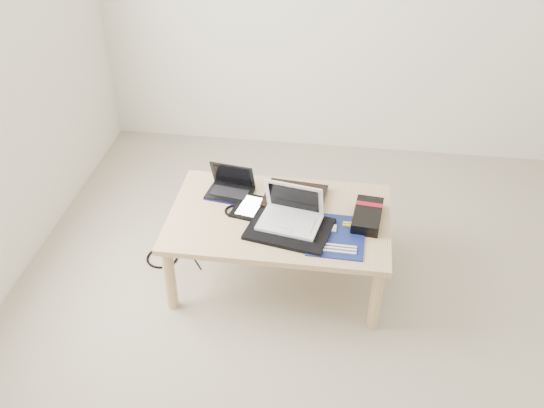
# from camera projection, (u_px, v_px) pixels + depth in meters

# --- Properties ---
(ground) EXTENTS (4.00, 4.00, 0.00)m
(ground) POSITION_uv_depth(u_px,v_px,m) (400.00, 375.00, 2.72)
(ground) COLOR #AB9B8A
(ground) RESTS_ON ground
(room_shell) EXTENTS (4.20, 4.20, 2.70)m
(room_shell) POSITION_uv_depth(u_px,v_px,m) (472.00, 1.00, 1.74)
(room_shell) COLOR white
(room_shell) RESTS_ON ground
(coffee_table) EXTENTS (1.10, 0.70, 0.40)m
(coffee_table) POSITION_uv_depth(u_px,v_px,m) (279.00, 223.00, 3.05)
(coffee_table) COLOR #DDBB85
(coffee_table) RESTS_ON ground
(book) EXTENTS (0.33, 0.29, 0.03)m
(book) POSITION_uv_depth(u_px,v_px,m) (295.00, 197.00, 3.12)
(book) COLOR black
(book) RESTS_ON coffee_table
(netbook) EXTENTS (0.26, 0.20, 0.16)m
(netbook) POSITION_uv_depth(u_px,v_px,m) (231.00, 187.00, 3.17)
(netbook) COLOR black
(netbook) RESTS_ON coffee_table
(tablet) EXTENTS (0.31, 0.26, 0.01)m
(tablet) POSITION_uv_depth(u_px,v_px,m) (261.00, 209.00, 3.05)
(tablet) COLOR black
(tablet) RESTS_ON coffee_table
(remote) EXTENTS (0.08, 0.23, 0.02)m
(remote) POSITION_uv_depth(u_px,v_px,m) (313.00, 207.00, 3.07)
(remote) COLOR silver
(remote) RESTS_ON coffee_table
(neoprene_sleeve) EXTENTS (0.44, 0.36, 0.02)m
(neoprene_sleeve) POSITION_uv_depth(u_px,v_px,m) (290.00, 229.00, 2.92)
(neoprene_sleeve) COLOR black
(neoprene_sleeve) RESTS_ON coffee_table
(white_laptop) EXTENTS (0.32, 0.26, 0.20)m
(white_laptop) POSITION_uv_depth(u_px,v_px,m) (291.00, 214.00, 2.93)
(white_laptop) COLOR silver
(white_laptop) RESTS_ON neoprene_sleeve
(motherboard) EXTENTS (0.28, 0.34, 0.02)m
(motherboard) POSITION_uv_depth(u_px,v_px,m) (337.00, 236.00, 2.89)
(motherboard) COLOR #0B1349
(motherboard) RESTS_ON coffee_table
(gpu_box) EXTENTS (0.16, 0.28, 0.06)m
(gpu_box) POSITION_uv_depth(u_px,v_px,m) (367.00, 216.00, 2.98)
(gpu_box) COLOR black
(gpu_box) RESTS_ON coffee_table
(cable_coil) EXTENTS (0.13, 0.13, 0.01)m
(cable_coil) POSITION_uv_depth(u_px,v_px,m) (235.00, 211.00, 3.05)
(cable_coil) COLOR black
(cable_coil) RESTS_ON coffee_table
(floor_cable_coil) EXTENTS (0.20, 0.20, 0.01)m
(floor_cable_coil) POSITION_uv_depth(u_px,v_px,m) (162.00, 258.00, 3.36)
(floor_cable_coil) COLOR black
(floor_cable_coil) RESTS_ON ground
(floor_cable_trail) EXTENTS (0.21, 0.29, 0.01)m
(floor_cable_trail) POSITION_uv_depth(u_px,v_px,m) (189.00, 251.00, 3.41)
(floor_cable_trail) COLOR black
(floor_cable_trail) RESTS_ON ground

